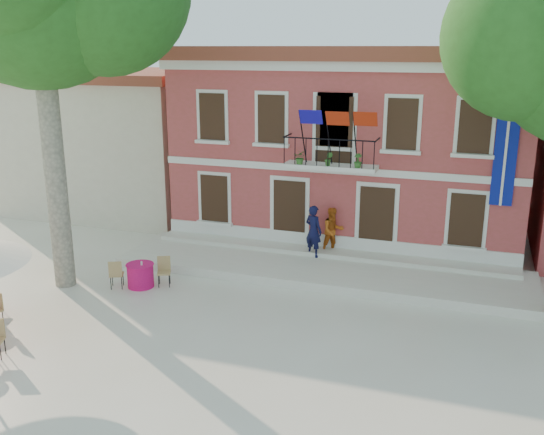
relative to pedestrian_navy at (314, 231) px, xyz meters
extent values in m
plane|color=beige|center=(-1.53, -5.20, -1.23)|extent=(90.00, 90.00, 0.00)
cube|color=#BC4447|center=(0.47, 4.80, 2.27)|extent=(13.00, 8.00, 7.00)
cube|color=brown|center=(0.47, 4.80, 6.02)|extent=(13.50, 8.50, 0.50)
cube|color=silver|center=(0.47, 0.85, 5.62)|extent=(13.30, 0.35, 0.35)
cube|color=silver|center=(0.47, 0.35, 2.27)|extent=(3.20, 0.90, 0.15)
cube|color=black|center=(0.47, -0.05, 3.27)|extent=(3.20, 0.04, 0.04)
cube|color=#0C1A8E|center=(6.07, 0.74, 3.07)|extent=(0.70, 0.05, 3.60)
cube|color=#140D97|center=(-0.43, -0.40, 4.02)|extent=(0.76, 0.27, 0.47)
cube|color=#B0240B|center=(0.47, -0.40, 4.02)|extent=(0.76, 0.29, 0.47)
cube|color=#B0240B|center=(1.37, -0.40, 4.02)|extent=(0.76, 0.27, 0.47)
imported|color=#26591E|center=(-0.53, 0.05, 2.59)|extent=(0.43, 0.37, 0.48)
imported|color=#26591E|center=(0.47, 0.05, 2.59)|extent=(0.26, 0.21, 0.48)
imported|color=#26591E|center=(1.47, 0.05, 2.59)|extent=(0.27, 0.27, 0.48)
cube|color=beige|center=(-11.03, 5.80, 1.77)|extent=(9.00, 9.00, 6.00)
cube|color=brown|center=(-11.03, 5.80, 4.97)|extent=(9.40, 9.40, 0.40)
cube|color=silver|center=(0.47, -0.80, -1.08)|extent=(14.00, 3.40, 0.30)
cylinder|color=#A59E84|center=(-7.12, -4.49, 2.80)|extent=(0.65, 0.65, 8.05)
imported|color=black|center=(0.00, 0.00, 0.00)|extent=(0.80, 0.68, 1.86)
imported|color=#C25A16|center=(0.58, 0.50, -0.08)|extent=(1.04, 1.00, 1.70)
cylinder|color=#E71564|center=(-4.70, -3.86, -0.85)|extent=(0.84, 0.84, 0.75)
cylinder|color=#E71564|center=(-4.70, -3.86, -0.47)|extent=(0.90, 0.90, 0.02)
cube|color=tan|center=(-4.02, -3.55, -0.75)|extent=(0.56, 0.56, 0.95)
cube|color=tan|center=(-5.38, -4.18, -0.75)|extent=(0.56, 0.56, 0.95)
camera|label=1|loc=(5.24, -19.73, 6.24)|focal=40.00mm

